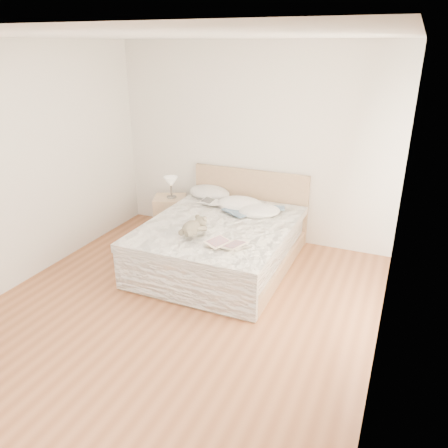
% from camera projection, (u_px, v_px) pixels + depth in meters
% --- Properties ---
extents(floor, '(4.00, 4.50, 0.00)m').
position_uv_depth(floor, '(178.00, 311.00, 4.66)').
color(floor, brown).
rests_on(floor, ground).
extents(ceiling, '(4.00, 4.50, 0.00)m').
position_uv_depth(ceiling, '(164.00, 36.00, 3.63)').
color(ceiling, white).
rests_on(ceiling, ground).
extents(wall_back, '(4.00, 0.02, 2.70)m').
position_uv_depth(wall_back, '(253.00, 144.00, 6.05)').
color(wall_back, silver).
rests_on(wall_back, ground).
extents(wall_left, '(0.02, 4.50, 2.70)m').
position_uv_depth(wall_left, '(16.00, 168.00, 4.88)').
color(wall_left, silver).
rests_on(wall_left, ground).
extents(wall_right, '(0.02, 4.50, 2.70)m').
position_uv_depth(wall_right, '(395.00, 222.00, 3.41)').
color(wall_right, silver).
rests_on(wall_right, ground).
extents(window, '(0.02, 1.30, 1.10)m').
position_uv_depth(window, '(398.00, 198.00, 3.63)').
color(window, white).
rests_on(window, wall_right).
extents(bed, '(1.72, 2.14, 1.00)m').
position_uv_depth(bed, '(222.00, 242.00, 5.55)').
color(bed, tan).
rests_on(bed, floor).
extents(nightstand, '(0.57, 0.54, 0.56)m').
position_uv_depth(nightstand, '(171.00, 215.00, 6.50)').
color(nightstand, tan).
rests_on(nightstand, floor).
extents(table_lamp, '(0.25, 0.25, 0.31)m').
position_uv_depth(table_lamp, '(171.00, 183.00, 6.29)').
color(table_lamp, '#4B4741').
rests_on(table_lamp, nightstand).
extents(pillow_left, '(0.71, 0.55, 0.19)m').
position_uv_depth(pillow_left, '(209.00, 192.00, 6.34)').
color(pillow_left, silver).
rests_on(pillow_left, bed).
extents(pillow_middle, '(0.66, 0.47, 0.19)m').
position_uv_depth(pillow_middle, '(240.00, 204.00, 5.87)').
color(pillow_middle, white).
rests_on(pillow_middle, bed).
extents(pillow_right, '(0.65, 0.59, 0.16)m').
position_uv_depth(pillow_right, '(259.00, 211.00, 5.63)').
color(pillow_right, white).
rests_on(pillow_right, bed).
extents(blouse, '(0.84, 0.85, 0.02)m').
position_uv_depth(blouse, '(247.00, 209.00, 5.73)').
color(blouse, '#415872').
rests_on(blouse, bed).
extents(photo_book, '(0.36, 0.25, 0.03)m').
position_uv_depth(photo_book, '(214.00, 202.00, 5.98)').
color(photo_book, white).
rests_on(photo_book, bed).
extents(childrens_book, '(0.46, 0.38, 0.03)m').
position_uv_depth(childrens_book, '(226.00, 244.00, 4.73)').
color(childrens_book, '#FCE8C8').
rests_on(childrens_book, bed).
extents(teddy_bear, '(0.29, 0.37, 0.18)m').
position_uv_depth(teddy_bear, '(191.00, 232.00, 4.97)').
color(teddy_bear, '#69604D').
rests_on(teddy_bear, bed).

